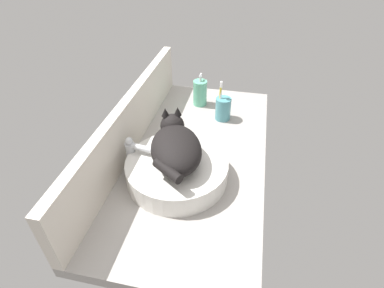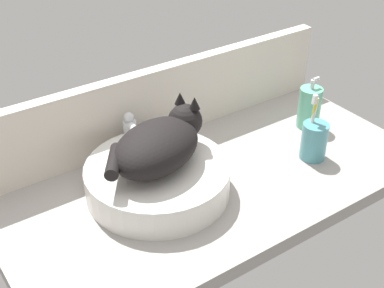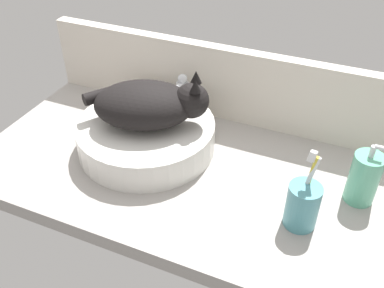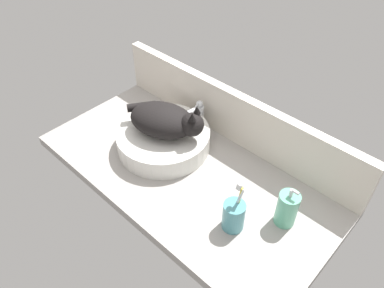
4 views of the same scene
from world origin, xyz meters
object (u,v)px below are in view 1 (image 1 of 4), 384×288
toothbrush_cup (223,108)px  soap_dispenser (200,93)px  faucet (133,152)px  cat (175,146)px  sink_basin (177,170)px

toothbrush_cup → soap_dispenser: bearing=49.4°
faucet → toothbrush_cup: (40.70, -27.49, -1.78)cm
toothbrush_cup → cat: bearing=164.9°
sink_basin → soap_dispenser: 53.97cm
soap_dispenser → toothbrush_cup: 16.80cm
cat → sink_basin: bearing=-155.8°
cat → faucet: (1.00, 16.23, -6.34)cm
sink_basin → soap_dispenser: size_ratio=2.27×
sink_basin → faucet: bearing=82.4°
cat → toothbrush_cup: bearing=-15.1°
soap_dispenser → cat: bearing=-178.4°
soap_dispenser → faucet: bearing=164.1°
soap_dispenser → toothbrush_cup: (-10.92, -12.74, -0.81)cm
cat → soap_dispenser: (52.63, 1.49, -7.32)cm
sink_basin → toothbrush_cup: size_ratio=1.92×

